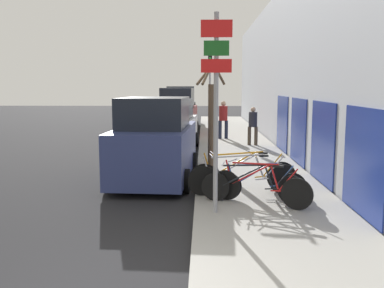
% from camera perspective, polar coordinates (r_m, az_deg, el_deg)
% --- Properties ---
extents(ground_plane, '(80.00, 80.00, 0.00)m').
position_cam_1_polar(ground_plane, '(16.11, -2.70, -1.64)').
color(ground_plane, black).
extents(sidewalk_curb, '(3.20, 32.00, 0.15)m').
position_cam_1_polar(sidewalk_curb, '(18.88, 5.82, -0.05)').
color(sidewalk_curb, '#9E9B93').
rests_on(sidewalk_curb, ground).
extents(building_facade, '(0.23, 32.00, 6.50)m').
position_cam_1_polar(building_facade, '(18.85, 11.36, 9.43)').
color(building_facade, '#B2B7C1').
rests_on(building_facade, ground).
extents(signpost, '(0.59, 0.11, 3.85)m').
position_cam_1_polar(signpost, '(8.22, 3.22, 5.89)').
color(signpost, '#939399').
rests_on(signpost, sidewalk_curb).
extents(bicycle_0, '(1.99, 1.10, 0.91)m').
position_cam_1_polar(bicycle_0, '(9.12, 9.04, -5.63)').
color(bicycle_0, black).
rests_on(bicycle_0, sidewalk_curb).
extents(bicycle_1, '(2.23, 0.50, 0.85)m').
position_cam_1_polar(bicycle_1, '(9.26, 8.18, -5.53)').
color(bicycle_1, black).
rests_on(bicycle_1, sidewalk_curb).
extents(bicycle_2, '(2.02, 0.44, 0.83)m').
position_cam_1_polar(bicycle_2, '(9.51, 9.11, -5.26)').
color(bicycle_2, black).
rests_on(bicycle_2, sidewalk_curb).
extents(bicycle_3, '(2.54, 0.50, 0.95)m').
position_cam_1_polar(bicycle_3, '(9.88, 6.86, -4.44)').
color(bicycle_3, black).
rests_on(bicycle_3, sidewalk_curb).
extents(bicycle_4, '(2.54, 0.57, 0.98)m').
position_cam_1_polar(bicycle_4, '(10.07, 6.85, -4.15)').
color(bicycle_4, black).
rests_on(bicycle_4, sidewalk_curb).
extents(parked_car_0, '(2.30, 4.32, 2.32)m').
position_cam_1_polar(parked_car_0, '(11.81, -4.92, 0.08)').
color(parked_car_0, navy).
rests_on(parked_car_0, ground).
extents(parked_car_1, '(2.28, 4.48, 2.11)m').
position_cam_1_polar(parked_car_1, '(17.21, -2.93, 2.22)').
color(parked_car_1, silver).
rests_on(parked_car_1, ground).
extents(parked_car_2, '(2.15, 4.27, 2.52)m').
position_cam_1_polar(parked_car_2, '(22.63, -1.90, 3.98)').
color(parked_car_2, maroon).
rests_on(parked_car_2, ground).
extents(parked_car_3, '(2.16, 4.75, 2.59)m').
position_cam_1_polar(parked_car_3, '(27.73, -1.48, 4.74)').
color(parked_car_3, black).
rests_on(parked_car_3, ground).
extents(pedestrian_near, '(0.42, 0.36, 1.60)m').
position_cam_1_polar(pedestrian_near, '(18.11, 8.12, 2.77)').
color(pedestrian_near, '#4C3D2D').
rests_on(pedestrian_near, sidewalk_curb).
extents(pedestrian_far, '(0.46, 0.39, 1.77)m').
position_cam_1_polar(pedestrian_far, '(20.16, 4.19, 3.61)').
color(pedestrian_far, '#1E2338').
rests_on(pedestrian_far, sidewalk_curb).
extents(street_tree, '(0.91, 1.50, 3.28)m').
position_cam_1_polar(street_tree, '(13.00, 2.53, 3.62)').
color(street_tree, brown).
rests_on(street_tree, sidewalk_curb).
extents(traffic_light, '(0.20, 0.30, 4.50)m').
position_cam_1_polar(traffic_light, '(22.07, 2.41, 8.82)').
color(traffic_light, '#939399').
rests_on(traffic_light, sidewalk_curb).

